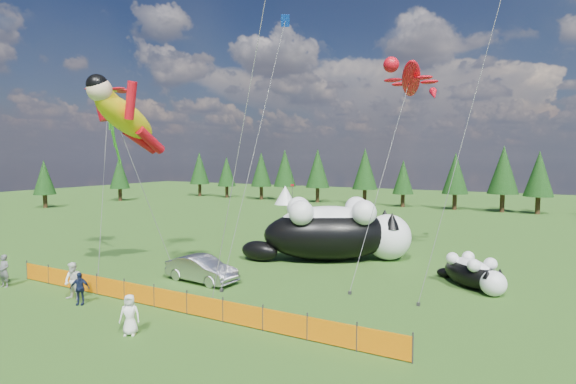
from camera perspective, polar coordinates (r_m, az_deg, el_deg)
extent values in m
plane|color=#0F3309|center=(24.10, -9.66, -12.56)|extent=(160.00, 160.00, 0.00)
cylinder|color=#262626|center=(30.21, -30.21, -8.53)|extent=(0.06, 0.06, 1.10)
cylinder|color=#262626|center=(28.54, -28.12, -9.19)|extent=(0.06, 0.06, 1.10)
cylinder|color=#262626|center=(26.93, -25.76, -9.90)|extent=(0.06, 0.06, 1.10)
cylinder|color=#262626|center=(25.37, -23.09, -10.69)|extent=(0.06, 0.06, 1.10)
cylinder|color=#262626|center=(23.87, -20.06, -11.56)|extent=(0.06, 0.06, 1.10)
cylinder|color=#262626|center=(22.45, -16.62, -12.49)|extent=(0.06, 0.06, 1.10)
cylinder|color=#262626|center=(21.13, -12.71, -13.50)|extent=(0.06, 0.06, 1.10)
cylinder|color=#262626|center=(19.92, -8.25, -14.56)|extent=(0.06, 0.06, 1.10)
cylinder|color=#262626|center=(18.85, -3.21, -15.64)|extent=(0.06, 0.06, 1.10)
cylinder|color=#262626|center=(17.93, 2.46, -16.71)|extent=(0.06, 0.06, 1.10)
cylinder|color=#262626|center=(17.20, 8.73, -17.71)|extent=(0.06, 0.06, 1.10)
cylinder|color=#262626|center=(16.68, 15.55, -18.55)|extent=(0.06, 0.06, 1.10)
cube|color=orange|center=(29.38, -29.19, -8.95)|extent=(2.00, 0.04, 0.90)
cube|color=orange|center=(27.74, -26.97, -9.64)|extent=(2.00, 0.04, 0.90)
cube|color=orange|center=(26.15, -24.46, -10.40)|extent=(2.00, 0.04, 0.90)
cube|color=orange|center=(24.62, -21.62, -11.23)|extent=(2.00, 0.04, 0.90)
cube|color=orange|center=(23.16, -18.40, -12.13)|extent=(2.00, 0.04, 0.90)
cube|color=orange|center=(21.79, -14.73, -13.11)|extent=(2.00, 0.04, 0.90)
cube|color=orange|center=(20.53, -10.55, -14.15)|extent=(2.00, 0.04, 0.90)
cube|color=orange|center=(19.38, -5.81, -15.24)|extent=(2.00, 0.04, 0.90)
cube|color=orange|center=(18.38, -0.45, -16.33)|extent=(2.00, 0.04, 0.90)
cube|color=orange|center=(17.56, 5.52, -17.37)|extent=(2.00, 0.04, 0.90)
cube|color=orange|center=(16.93, 12.08, -18.31)|extent=(2.00, 0.04, 0.90)
ellipsoid|color=black|center=(30.77, 5.16, -5.41)|extent=(9.65, 8.09, 3.52)
ellipsoid|color=white|center=(30.63, 5.17, -3.79)|extent=(7.20, 5.97, 2.15)
sphere|color=white|center=(31.61, 12.59, -5.60)|extent=(3.13, 3.13, 3.13)
sphere|color=#D7536D|center=(31.98, 14.90, -5.52)|extent=(0.44, 0.44, 0.44)
ellipsoid|color=black|center=(30.70, -3.64, -7.47)|extent=(3.05, 2.59, 1.37)
cone|color=black|center=(30.52, 13.09, -3.59)|extent=(1.09, 1.09, 1.09)
cone|color=black|center=(32.32, 12.19, -3.13)|extent=(1.09, 1.09, 1.09)
sphere|color=white|center=(32.13, 8.68, -2.03)|extent=(1.64, 1.64, 1.64)
sphere|color=white|center=(29.66, 9.64, -2.58)|extent=(1.64, 1.64, 1.64)
sphere|color=white|center=(31.59, 1.35, -2.09)|extent=(1.64, 1.64, 1.64)
sphere|color=white|center=(29.07, 1.69, -2.66)|extent=(1.64, 1.64, 1.64)
ellipsoid|color=black|center=(26.57, 22.11, -9.57)|extent=(3.83, 3.76, 1.46)
ellipsoid|color=white|center=(26.49, 22.14, -8.80)|extent=(2.85, 2.79, 0.89)
sphere|color=white|center=(25.35, 24.62, -10.52)|extent=(1.30, 1.30, 1.30)
sphere|color=#D7536D|center=(24.96, 25.49, -10.78)|extent=(0.18, 0.18, 0.18)
ellipsoid|color=black|center=(28.15, 19.51, -9.65)|extent=(1.22, 1.20, 0.57)
cone|color=black|center=(24.97, 23.99, -9.49)|extent=(0.46, 0.46, 0.46)
cone|color=black|center=(25.48, 25.32, -9.25)|extent=(0.46, 0.46, 0.46)
sphere|color=white|center=(26.10, 24.33, -8.34)|extent=(0.68, 0.68, 0.68)
sphere|color=white|center=(25.42, 22.54, -8.62)|extent=(0.68, 0.68, 0.68)
sphere|color=white|center=(27.36, 21.91, -7.68)|extent=(0.68, 0.68, 0.68)
sphere|color=white|center=(26.71, 20.15, -7.93)|extent=(0.68, 0.68, 0.68)
imported|color=#B0B0B5|center=(26.12, -10.91, -9.58)|extent=(4.52, 1.89, 1.45)
imported|color=#5F5E63|center=(28.98, -32.37, -8.46)|extent=(0.72, 0.54, 1.78)
imported|color=white|center=(24.85, -25.62, -10.18)|extent=(0.97, 0.66, 1.86)
imported|color=#151E3B|center=(23.98, -24.94, -11.05)|extent=(1.03, 0.89, 1.56)
imported|color=white|center=(19.40, -19.46, -14.48)|extent=(0.95, 0.85, 1.62)
cylinder|color=#595959|center=(26.81, -17.00, -0.73)|extent=(0.03, 0.03, 9.44)
cube|color=#262626|center=(27.60, -14.07, -10.25)|extent=(0.15, 0.15, 0.16)
cylinder|color=#595959|center=(26.73, 12.11, 2.42)|extent=(0.03, 0.03, 14.76)
cube|color=#262626|center=(23.78, 7.86, -12.56)|extent=(0.15, 0.15, 0.16)
cylinder|color=#595959|center=(29.24, -22.37, 1.61)|extent=(0.03, 0.03, 12.01)
cube|color=#262626|center=(27.95, -23.00, -10.29)|extent=(0.15, 0.15, 0.16)
cube|color=#247F17|center=(31.41, -21.68, 7.36)|extent=(0.20, 0.20, 4.48)
cylinder|color=#595959|center=(26.22, -4.02, 6.40)|extent=(0.03, 0.03, 17.10)
cube|color=#262626|center=(24.25, -8.44, -12.24)|extent=(0.15, 0.15, 0.16)
cylinder|color=#595959|center=(24.26, 22.96, 12.43)|extent=(0.03, 0.03, 21.84)
cube|color=#262626|center=(22.72, 16.23, -13.52)|extent=(0.15, 0.15, 0.16)
cylinder|color=#595959|center=(19.54, -5.62, 9.04)|extent=(0.03, 0.03, 17.23)
cube|color=#262626|center=(21.40, -9.81, -14.54)|extent=(0.15, 0.15, 0.16)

